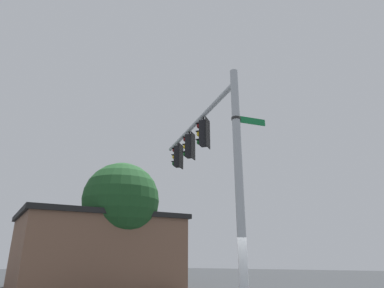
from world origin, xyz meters
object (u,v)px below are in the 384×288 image
Objects in this scene: traffic_light_nearest_pole at (203,133)px; traffic_light_mid_outer at (177,156)px; traffic_light_mid_inner at (189,146)px; bird_flying at (210,108)px; street_name_sign at (244,120)px.

traffic_light_mid_outer is (2.65, 2.20, 0.00)m from traffic_light_nearest_pole.
bird_flying reaches higher than traffic_light_mid_inner.
traffic_light_mid_outer is 1.34× the size of street_name_sign.
traffic_light_nearest_pole reaches higher than street_name_sign.
traffic_light_mid_outer is at bearing 39.80° from traffic_light_nearest_pole.
traffic_light_mid_inner is (1.32, 1.10, 0.00)m from traffic_light_nearest_pole.
street_name_sign is (-1.93, -2.00, -0.48)m from traffic_light_nearest_pole.
traffic_light_mid_outer is 6.23m from street_name_sign.
street_name_sign is at bearing -154.00° from bird_flying.
bird_flying is at bearing 26.00° from street_name_sign.
traffic_light_mid_outer is at bearing 133.70° from bird_flying.
street_name_sign is 7.40m from bird_flying.
traffic_light_nearest_pole is at bearing -167.70° from bird_flying.
traffic_light_mid_outer is at bearing 42.59° from street_name_sign.
traffic_light_mid_outer is at bearing 39.80° from traffic_light_mid_inner.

